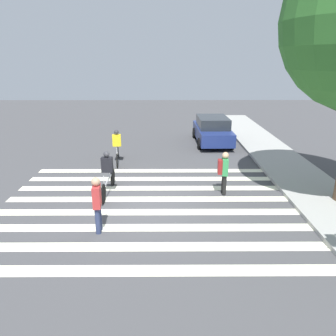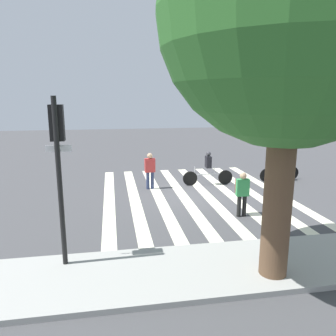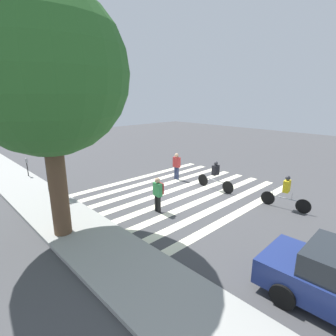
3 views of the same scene
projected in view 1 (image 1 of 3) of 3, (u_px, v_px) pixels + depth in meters
name	position (u px, v px, depth m)	size (l,w,h in m)	color
ground_plane	(147.00, 205.00, 11.25)	(60.00, 60.00, 0.00)	#444447
sidewalk_curb	(328.00, 203.00, 11.26)	(36.00, 2.50, 0.14)	#9E9E99
crosswalk_stripes	(147.00, 205.00, 11.25)	(7.75, 10.00, 0.01)	#F2EDCC
pedestrian_adult_tall_backpack	(224.00, 170.00, 11.91)	(0.46, 0.39, 1.61)	black
pedestrian_adult_blue_shirt	(97.00, 202.00, 9.25)	(0.48, 0.25, 1.68)	navy
cyclist_near_curb	(117.00, 145.00, 15.59)	(2.24, 0.42, 1.61)	black
cyclist_far_lane	(107.00, 172.00, 11.96)	(2.45, 0.41, 1.64)	black
car_parked_dark_suv	(212.00, 130.00, 19.28)	(4.52, 2.07, 1.56)	navy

